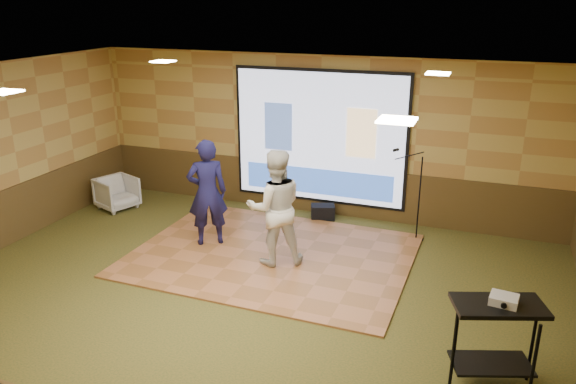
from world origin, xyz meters
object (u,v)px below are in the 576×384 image
(player_right, at_px, (275,208))
(duffel_bag, at_px, (323,212))
(player_left, at_px, (207,193))
(dance_floor, at_px, (272,255))
(banquet_chair, at_px, (117,193))
(projector, at_px, (504,300))
(mic_stand, at_px, (415,212))
(av_table, at_px, (496,328))
(projector_screen, at_px, (319,139))

(player_right, height_order, duffel_bag, player_right)
(player_left, bearing_deg, dance_floor, 143.68)
(dance_floor, relative_size, banquet_chair, 6.28)
(dance_floor, relative_size, projector, 15.80)
(projector, bearing_deg, banquet_chair, 164.19)
(dance_floor, xyz_separation_m, duffel_bag, (0.31, 1.82, 0.12))
(dance_floor, distance_m, mic_stand, 2.56)
(banquet_chair, bearing_deg, av_table, -91.81)
(av_table, bearing_deg, duffel_bag, 127.95)
(projector_screen, xyz_separation_m, duffel_bag, (0.18, -0.26, -1.34))
(projector, height_order, mic_stand, mic_stand)
(player_left, height_order, projector, player_left)
(projector_screen, bearing_deg, mic_stand, -17.75)
(projector, xyz_separation_m, mic_stand, (-1.38, 3.58, -0.53))
(duffel_bag, bearing_deg, player_left, -129.67)
(player_left, relative_size, mic_stand, 1.12)
(banquet_chair, height_order, duffel_bag, banquet_chair)
(dance_floor, height_order, mic_stand, mic_stand)
(banquet_chair, bearing_deg, duffel_bag, -55.97)
(projector_screen, relative_size, mic_stand, 2.08)
(projector_screen, bearing_deg, player_right, -89.29)
(player_right, height_order, banquet_chair, player_right)
(projector_screen, distance_m, duffel_bag, 1.38)
(player_left, height_order, duffel_bag, player_left)
(banquet_chair, bearing_deg, projector, -91.60)
(dance_floor, xyz_separation_m, mic_stand, (2.05, 1.47, 0.48))
(projector, distance_m, duffel_bag, 5.10)
(projector_screen, xyz_separation_m, av_table, (3.26, -4.21, -0.79))
(dance_floor, xyz_separation_m, projector, (3.43, -2.11, 1.01))
(dance_floor, bearing_deg, projector_screen, 86.48)
(player_left, xyz_separation_m, duffel_bag, (1.47, 1.77, -0.79))
(projector_screen, distance_m, av_table, 5.38)
(projector_screen, xyz_separation_m, projector, (3.30, -4.20, -0.45))
(projector_screen, bearing_deg, banquet_chair, -163.53)
(player_right, xyz_separation_m, av_table, (3.23, -1.89, -0.25))
(projector_screen, relative_size, banquet_chair, 4.77)
(player_left, height_order, av_table, player_left)
(banquet_chair, bearing_deg, dance_floor, -82.86)
(projector, height_order, banquet_chair, projector)
(banquet_chair, bearing_deg, projector_screen, -51.69)
(projector_screen, bearing_deg, projector, -51.84)
(av_table, xyz_separation_m, mic_stand, (-1.34, 3.60, -0.19))
(projector, height_order, duffel_bag, projector)
(mic_stand, xyz_separation_m, duffel_bag, (-1.74, 0.35, -0.36))
(projector_screen, relative_size, duffel_bag, 7.62)
(projector, bearing_deg, mic_stand, 118.71)
(mic_stand, distance_m, duffel_bag, 1.81)
(duffel_bag, bearing_deg, projector, -51.60)
(av_table, height_order, banquet_chair, av_table)
(banquet_chair, bearing_deg, mic_stand, -63.07)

